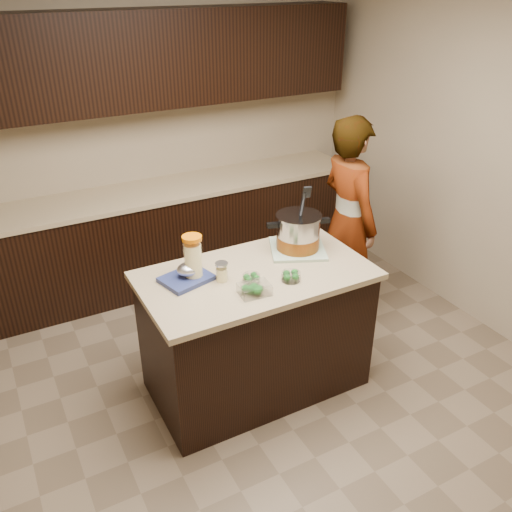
# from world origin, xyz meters

# --- Properties ---
(ground_plane) EXTENTS (4.00, 4.00, 0.00)m
(ground_plane) POSITION_xyz_m (0.00, 0.00, 0.00)
(ground_plane) COLOR brown
(ground_plane) RESTS_ON ground
(room_shell) EXTENTS (4.04, 4.04, 2.72)m
(room_shell) POSITION_xyz_m (0.00, 0.00, 1.71)
(room_shell) COLOR tan
(room_shell) RESTS_ON ground
(back_cabinets) EXTENTS (3.60, 0.63, 2.33)m
(back_cabinets) POSITION_xyz_m (0.00, 1.74, 0.94)
(back_cabinets) COLOR black
(back_cabinets) RESTS_ON ground
(island) EXTENTS (1.46, 0.81, 0.90)m
(island) POSITION_xyz_m (0.00, 0.00, 0.45)
(island) COLOR black
(island) RESTS_ON ground
(dish_towel) EXTENTS (0.48, 0.48, 0.02)m
(dish_towel) POSITION_xyz_m (0.40, 0.14, 0.91)
(dish_towel) COLOR #608D5F
(dish_towel) RESTS_ON island
(stock_pot) EXTENTS (0.42, 0.38, 0.43)m
(stock_pot) POSITION_xyz_m (0.40, 0.14, 1.02)
(stock_pot) COLOR #B7B7BC
(stock_pot) RESTS_ON dish_towel
(lemonade_pitcher) EXTENTS (0.13, 0.13, 0.29)m
(lemonade_pitcher) POSITION_xyz_m (-0.37, 0.11, 1.04)
(lemonade_pitcher) COLOR #FAE898
(lemonade_pitcher) RESTS_ON island
(mason_jar) EXTENTS (0.10, 0.10, 0.13)m
(mason_jar) POSITION_xyz_m (-0.23, 0.02, 0.96)
(mason_jar) COLOR #FAE898
(mason_jar) RESTS_ON island
(broccoli_tub_left) EXTENTS (0.14, 0.14, 0.05)m
(broccoli_tub_left) POSITION_xyz_m (-0.08, -0.09, 0.92)
(broccoli_tub_left) COLOR silver
(broccoli_tub_left) RESTS_ON island
(broccoli_tub_right) EXTENTS (0.12, 0.12, 0.06)m
(broccoli_tub_right) POSITION_xyz_m (0.14, -0.18, 0.93)
(broccoli_tub_right) COLOR silver
(broccoli_tub_right) RESTS_ON island
(broccoli_tub_rect) EXTENTS (0.19, 0.15, 0.07)m
(broccoli_tub_rect) POSITION_xyz_m (-0.13, -0.22, 0.93)
(broccoli_tub_rect) COLOR silver
(broccoli_tub_rect) RESTS_ON island
(blue_tray) EXTENTS (0.34, 0.30, 0.11)m
(blue_tray) POSITION_xyz_m (-0.41, 0.12, 0.94)
(blue_tray) COLOR navy
(blue_tray) RESTS_ON island
(person) EXTENTS (0.42, 0.62, 1.67)m
(person) POSITION_xyz_m (1.08, 0.47, 0.84)
(person) COLOR gray
(person) RESTS_ON ground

